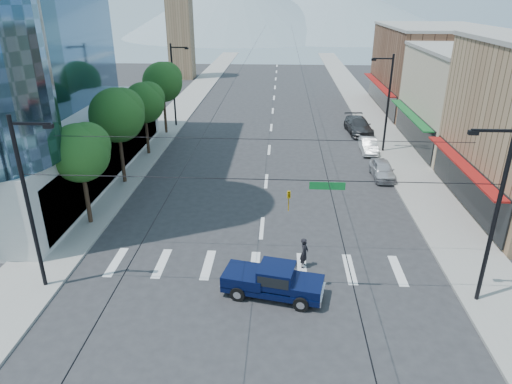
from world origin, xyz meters
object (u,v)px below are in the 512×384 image
Objects in this scene: pickup_truck at (273,280)px; parked_car_mid at (369,146)px; parked_car_far at (358,126)px; pedestrian at (304,253)px; parked_car_near at (382,170)px.

pickup_truck is 24.44m from parked_car_mid.
pickup_truck is 30.61m from parked_car_far.
pickup_truck is 0.91× the size of parked_car_far.
parked_car_far is (8.57, 29.38, -0.05)m from pickup_truck.
pedestrian reaches higher than parked_car_mid.
parked_car_near is at bearing 73.97° from pickup_truck.
pedestrian is 0.31× the size of parked_car_far.
parked_car_near is 6.55m from parked_car_mid.
parked_car_far is (6.90, 26.71, -0.05)m from pedestrian.
parked_car_far reaches higher than parked_car_near.
pedestrian is (1.67, 2.68, -0.00)m from pickup_truck.
parked_car_near reaches higher than parked_car_mid.
pickup_truck reaches higher than parked_car_far.
parked_car_near is 13.05m from parked_car_far.
pickup_truck is at bearing -110.77° from parked_car_far.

